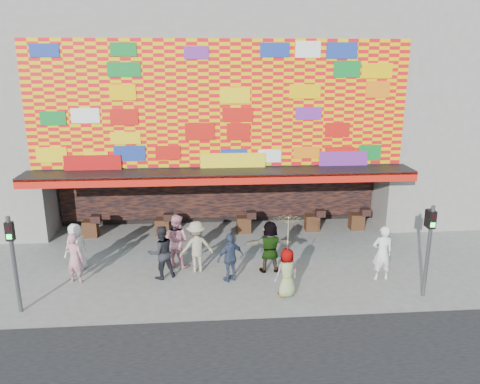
{
  "coord_description": "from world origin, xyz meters",
  "views": [
    {
      "loc": [
        -0.67,
        -14.41,
        7.25
      ],
      "look_at": [
        0.63,
        2.0,
        2.56
      ],
      "focal_mm": 35.0,
      "sensor_mm": 36.0,
      "label": 1
    }
  ],
  "objects": [
    {
      "name": "signal_left",
      "position": [
        -6.2,
        -1.5,
        1.86
      ],
      "size": [
        0.22,
        0.2,
        3.0
      ],
      "color": "#59595B",
      "rests_on": "ground"
    },
    {
      "name": "ped_b",
      "position": [
        -5.03,
        0.34,
        0.87
      ],
      "size": [
        0.73,
        0.58,
        1.74
      ],
      "primitive_type": "imported",
      "rotation": [
        0.0,
        0.0,
        2.85
      ],
      "color": "#BD7A88",
      "rests_on": "ground"
    },
    {
      "name": "ground",
      "position": [
        0.0,
        0.0,
        0.0
      ],
      "size": [
        90.0,
        90.0,
        0.0
      ],
      "primitive_type": "plane",
      "color": "slate",
      "rests_on": "ground"
    },
    {
      "name": "shop_building",
      "position": [
        0.0,
        8.18,
        5.23
      ],
      "size": [
        15.2,
        9.4,
        10.0
      ],
      "color": "gray",
      "rests_on": "ground"
    },
    {
      "name": "ped_a",
      "position": [
        -5.23,
        1.31,
        0.86
      ],
      "size": [
        0.99,
        0.98,
        1.73
      ],
      "primitive_type": "imported",
      "rotation": [
        0.0,
        0.0,
        3.88
      ],
      "color": "silver",
      "rests_on": "ground"
    },
    {
      "name": "ped_h",
      "position": [
        5.27,
        -0.26,
        0.96
      ],
      "size": [
        0.71,
        0.47,
        1.92
      ],
      "primitive_type": "imported",
      "rotation": [
        0.0,
        0.0,
        3.16
      ],
      "color": "silver",
      "rests_on": "ground"
    },
    {
      "name": "ped_i",
      "position": [
        -1.7,
        1.38,
        0.97
      ],
      "size": [
        1.18,
        1.09,
        1.95
      ],
      "primitive_type": "imported",
      "rotation": [
        0.0,
        0.0,
        2.66
      ],
      "color": "pink",
      "rests_on": "ground"
    },
    {
      "name": "ped_g",
      "position": [
        1.86,
        -1.14,
        0.79
      ],
      "size": [
        0.9,
        0.75,
        1.59
      ],
      "primitive_type": "imported",
      "rotation": [
        0.0,
        0.0,
        3.51
      ],
      "color": "gray",
      "rests_on": "ground"
    },
    {
      "name": "ped_f",
      "position": [
        1.57,
        0.67,
        0.93
      ],
      "size": [
        1.74,
        0.6,
        1.86
      ],
      "primitive_type": "imported",
      "rotation": [
        0.0,
        0.0,
        3.17
      ],
      "color": "gray",
      "rests_on": "ground"
    },
    {
      "name": "signal_right",
      "position": [
        6.2,
        -1.5,
        1.86
      ],
      "size": [
        0.22,
        0.2,
        3.0
      ],
      "color": "#59595B",
      "rests_on": "ground"
    },
    {
      "name": "ped_c",
      "position": [
        -2.18,
        0.45,
        0.94
      ],
      "size": [
        1.13,
        1.03,
        1.87
      ],
      "primitive_type": "imported",
      "rotation": [
        0.0,
        0.0,
        3.58
      ],
      "color": "black",
      "rests_on": "ground"
    },
    {
      "name": "ped_d",
      "position": [
        -0.99,
        0.87,
        0.93
      ],
      "size": [
        1.33,
        0.96,
        1.85
      ],
      "primitive_type": "imported",
      "rotation": [
        0.0,
        0.0,
        3.39
      ],
      "color": "gray",
      "rests_on": "ground"
    },
    {
      "name": "parasol",
      "position": [
        1.86,
        -1.14,
        2.19
      ],
      "size": [
        1.32,
        1.33,
        1.92
      ],
      "color": "beige",
      "rests_on": "ground"
    },
    {
      "name": "ped_e",
      "position": [
        0.15,
        0.04,
        0.85
      ],
      "size": [
        1.07,
        0.84,
        1.69
      ],
      "primitive_type": "imported",
      "rotation": [
        0.0,
        0.0,
        3.65
      ],
      "color": "#313C56",
      "rests_on": "ground"
    }
  ]
}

